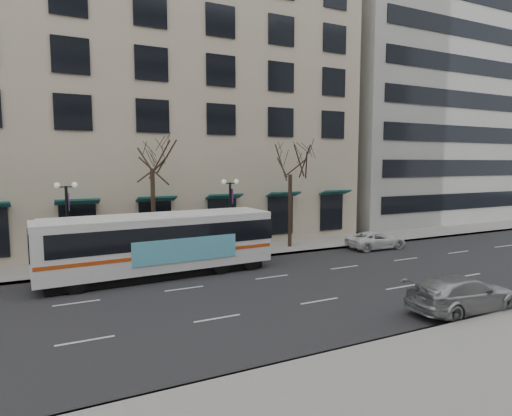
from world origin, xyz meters
TOP-DOWN VIEW (x-y plane):
  - ground at (0.00, 0.00)m, footprint 160.00×160.00m
  - sidewalk_far at (5.00, 9.00)m, footprint 80.00×4.00m
  - building_hotel at (-2.00, 21.00)m, footprint 40.00×20.00m
  - building_office at (32.00, 21.00)m, footprint 25.00×20.00m
  - tree_far_mid at (0.00, 8.80)m, footprint 3.60×3.60m
  - tree_far_right at (10.00, 8.80)m, footprint 3.60×3.60m
  - lamp_post_left at (-4.99, 8.20)m, footprint 1.22×0.45m
  - lamp_post_right at (5.01, 8.20)m, footprint 1.22×0.45m
  - city_bus at (-0.41, 5.24)m, footprint 12.95×3.46m
  - silver_car at (9.70, -6.10)m, footprint 5.33×2.34m
  - white_pickup at (15.67, 5.91)m, footprint 4.59×2.26m

SIDE VIEW (x-z plane):
  - ground at x=0.00m, z-range 0.00..0.00m
  - sidewalk_far at x=5.00m, z-range 0.00..0.15m
  - white_pickup at x=15.67m, z-range 0.00..1.25m
  - silver_car at x=9.70m, z-range 0.00..1.52m
  - city_bus at x=-0.41m, z-range 0.16..3.64m
  - lamp_post_left at x=-4.99m, z-range 0.34..5.55m
  - lamp_post_right at x=5.01m, z-range 0.34..5.55m
  - tree_far_right at x=10.00m, z-range 2.39..10.45m
  - tree_far_mid at x=0.00m, z-range 2.63..11.18m
  - building_hotel at x=-2.00m, z-range 0.00..24.00m
  - building_office at x=32.00m, z-range 0.00..35.00m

